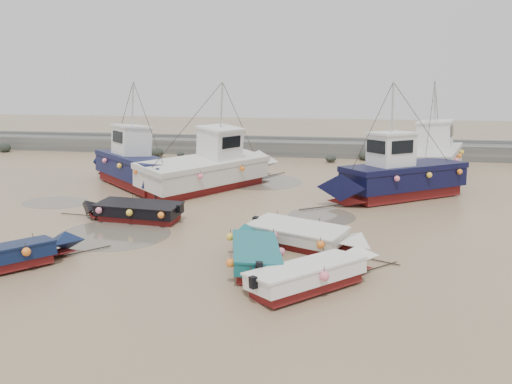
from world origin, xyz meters
TOP-DOWN VIEW (x-y plane):
  - ground at (0.00, 0.00)m, footprint 120.00×120.00m
  - seawall at (0.05, 21.99)m, footprint 60.00×4.92m
  - puddle_a at (-3.62, -0.79)m, footprint 4.81×4.81m
  - puddle_b at (4.96, 3.47)m, footprint 3.24×3.24m
  - puddle_c at (-9.08, 3.87)m, footprint 3.62×3.62m
  - puddle_d at (0.78, 11.01)m, footprint 5.40×5.40m
  - dinghy_1 at (-5.47, -4.95)m, footprint 4.42×4.76m
  - dinghy_2 at (2.79, -3.20)m, footprint 2.45×5.66m
  - dinghy_3 at (5.08, -4.87)m, footprint 4.97×4.77m
  - dinghy_4 at (-3.74, 1.41)m, footprint 6.30×2.27m
  - dinghy_5 at (4.50, -1.09)m, footprint 5.88×3.43m
  - cabin_boat_0 at (-6.77, 8.58)m, footprint 8.46×8.02m
  - cabin_boat_1 at (-1.72, 8.57)m, footprint 7.60×10.10m
  - cabin_boat_2 at (8.73, 7.65)m, footprint 9.03×6.78m
  - cabin_boat_3 at (12.11, 14.84)m, footprint 5.35×10.35m
  - person at (-3.67, 4.76)m, footprint 0.72×0.50m

SIDE VIEW (x-z plane):
  - ground at x=0.00m, z-range 0.00..0.00m
  - person at x=-3.67m, z-range -0.94..0.94m
  - puddle_a at x=-3.62m, z-range 0.00..0.01m
  - puddle_b at x=4.96m, z-range 0.00..0.01m
  - puddle_c at x=-9.08m, z-range 0.00..0.01m
  - puddle_d at x=0.78m, z-range 0.00..0.01m
  - dinghy_4 at x=-3.74m, z-range -0.17..1.26m
  - dinghy_3 at x=5.08m, z-range -0.17..1.26m
  - dinghy_5 at x=4.50m, z-range -0.17..1.26m
  - dinghy_1 at x=-5.47m, z-range -0.16..1.26m
  - dinghy_2 at x=2.79m, z-range -0.16..1.27m
  - seawall at x=0.05m, z-range -0.12..1.38m
  - cabin_boat_1 at x=-1.72m, z-range -1.81..4.41m
  - cabin_boat_3 at x=12.11m, z-range -1.78..4.44m
  - cabin_boat_0 at x=-6.77m, z-range -1.78..4.44m
  - cabin_boat_2 at x=8.73m, z-range -1.77..4.45m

